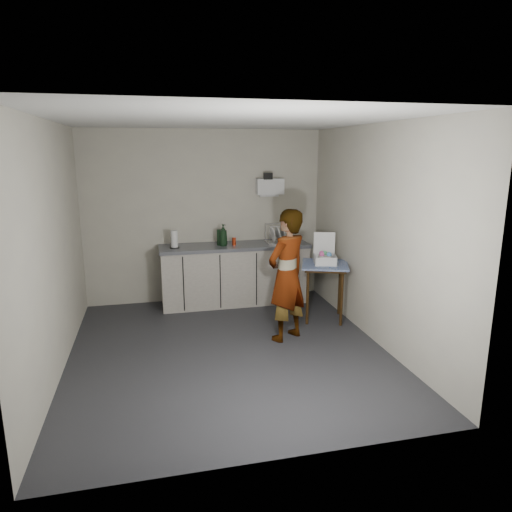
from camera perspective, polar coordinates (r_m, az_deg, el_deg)
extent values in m
plane|color=#2B2C31|center=(5.47, -3.47, -11.69)|extent=(4.00, 4.00, 0.00)
cube|color=beige|center=(7.01, -6.39, 4.87)|extent=(3.60, 0.02, 2.60)
cube|color=beige|center=(5.64, 14.59, 2.54)|extent=(0.02, 4.00, 2.60)
cube|color=beige|center=(5.09, -23.94, 0.74)|extent=(0.02, 4.00, 2.60)
cube|color=white|center=(4.98, -3.89, 16.57)|extent=(3.60, 4.00, 0.01)
cube|color=black|center=(7.08, -2.62, -5.47)|extent=(2.20, 0.52, 0.08)
cube|color=beige|center=(6.96, -2.65, -2.43)|extent=(2.20, 0.58, 0.86)
cube|color=#53565E|center=(6.86, -2.69, 1.24)|extent=(2.24, 0.62, 0.05)
cube|color=black|center=(6.59, -9.05, -3.48)|extent=(0.02, 0.01, 0.80)
cube|color=black|center=(6.65, -4.48, -3.21)|extent=(0.02, 0.01, 0.80)
cube|color=black|center=(6.74, 0.06, -2.93)|extent=(0.01, 0.01, 0.80)
cube|color=black|center=(6.88, 4.36, -2.65)|extent=(0.02, 0.01, 0.80)
cube|color=white|center=(7.08, 1.74, 8.69)|extent=(0.42, 0.16, 0.24)
cube|color=white|center=(7.14, 1.62, 7.60)|extent=(0.30, 0.06, 0.04)
cube|color=black|center=(6.97, 1.53, 9.95)|extent=(0.14, 0.02, 0.10)
cylinder|color=#38200C|center=(6.15, 6.46, -5.26)|extent=(0.04, 0.04, 0.73)
cylinder|color=#38200C|center=(6.17, 10.64, -5.36)|extent=(0.04, 0.04, 0.73)
cylinder|color=#38200C|center=(6.58, 6.49, -4.04)|extent=(0.04, 0.04, 0.73)
cylinder|color=#38200C|center=(6.59, 10.40, -4.14)|extent=(0.04, 0.04, 0.73)
cube|color=#38200C|center=(6.26, 8.61, -1.36)|extent=(0.69, 0.69, 0.04)
cube|color=navy|center=(6.26, 8.62, -1.08)|extent=(0.78, 0.78, 0.03)
imported|color=#B2A593|center=(5.53, 3.89, -2.45)|extent=(0.71, 0.64, 1.62)
imported|color=black|center=(6.74, -4.12, 2.63)|extent=(0.16, 0.16, 0.32)
cylinder|color=red|center=(6.81, -2.76, 1.84)|extent=(0.06, 0.06, 0.11)
cylinder|color=black|center=(6.80, -4.62, 2.35)|extent=(0.07, 0.07, 0.24)
cylinder|color=black|center=(6.71, -10.14, 1.06)|extent=(0.14, 0.14, 0.01)
cylinder|color=white|center=(6.68, -10.18, 2.13)|extent=(0.10, 0.10, 0.24)
cube|color=silver|center=(6.99, 2.91, 1.75)|extent=(0.41, 0.31, 0.02)
cylinder|color=silver|center=(6.78, 1.74, 2.65)|extent=(0.01, 0.01, 0.27)
cylinder|color=silver|center=(6.89, 4.71, 2.77)|extent=(0.01, 0.01, 0.27)
cylinder|color=silver|center=(7.04, 1.19, 3.03)|extent=(0.01, 0.01, 0.27)
cylinder|color=silver|center=(7.14, 4.05, 3.14)|extent=(0.01, 0.01, 0.27)
cylinder|color=white|center=(6.93, 2.11, 2.71)|extent=(0.05, 0.22, 0.22)
cylinder|color=white|center=(6.96, 2.76, 2.73)|extent=(0.05, 0.22, 0.22)
cylinder|color=white|center=(6.98, 3.41, 2.76)|extent=(0.05, 0.22, 0.22)
cube|color=white|center=(6.25, 8.61, -0.92)|extent=(0.36, 0.36, 0.01)
cube|color=white|center=(6.10, 8.77, -0.70)|extent=(0.28, 0.09, 0.11)
cube|color=white|center=(6.37, 8.49, -0.10)|extent=(0.28, 0.09, 0.11)
cube|color=white|center=(6.22, 7.34, -0.38)|extent=(0.09, 0.28, 0.11)
cube|color=white|center=(6.25, 9.91, -0.40)|extent=(0.09, 0.28, 0.11)
cube|color=white|center=(6.34, 8.54, 1.67)|extent=(0.28, 0.09, 0.29)
cylinder|color=silver|center=(6.23, 8.63, -0.39)|extent=(0.19, 0.19, 0.11)
sphere|color=#FF5DBB|center=(6.18, 8.24, 0.19)|extent=(0.07, 0.07, 0.07)
sphere|color=#5BABF7|center=(6.18, 9.14, 0.18)|extent=(0.07, 0.07, 0.07)
sphere|color=#5ADC85|center=(6.26, 8.60, 0.36)|extent=(0.07, 0.07, 0.07)
sphere|color=#FF5DBB|center=(6.25, 8.21, 0.35)|extent=(0.07, 0.07, 0.07)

